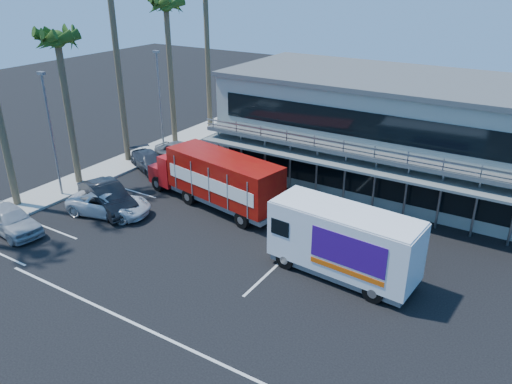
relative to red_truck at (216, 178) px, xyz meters
The scene contains 14 objects.
ground 7.25m from the red_truck, 47.92° to the right, with size 120.00×120.00×0.00m, color black.
building 12.54m from the red_truck, 51.72° to the left, with size 22.40×12.00×7.30m.
curb_strip 10.50m from the red_truck, behind, with size 3.00×32.00×0.16m, color #A5A399.
palm_c 12.76m from the red_truck, 167.87° to the right, with size 2.80×2.80×10.75m.
palm_e 15.38m from the red_truck, 142.05° to the left, with size 2.80×2.80×12.25m.
light_pole_near 10.72m from the red_truck, 156.20° to the right, with size 0.50×0.25×8.09m.
light_pole_far 11.45m from the red_truck, 148.60° to the left, with size 0.50×0.25×8.09m.
red_truck is the anchor object (origin of this frame).
white_van 10.27m from the red_truck, 18.12° to the right, with size 7.30×3.01×3.48m.
parked_car_a 11.92m from the red_truck, 131.15° to the right, with size 1.85×4.59×1.56m, color #A1A3A8.
parked_car_b 6.77m from the red_truck, 143.36° to the right, with size 1.78×5.12×1.69m, color black.
parked_car_c 6.62m from the red_truck, 137.58° to the right, with size 2.34×5.08×1.41m, color silver.
parked_car_d 8.26m from the red_truck, 162.88° to the left, with size 1.83×4.50×1.31m, color #2D323C.
parked_car_e 8.19m from the red_truck, 144.07° to the left, with size 1.95×4.85×1.65m, color slate.
Camera 1 is at (12.40, -17.64, 13.62)m, focal length 35.00 mm.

